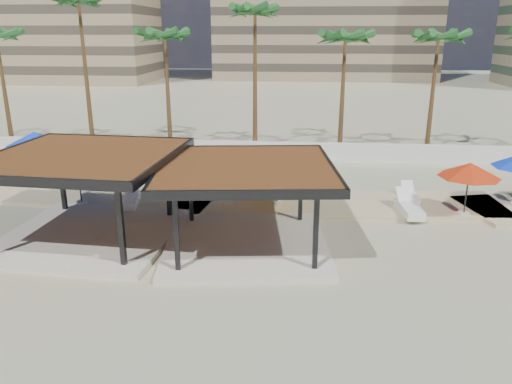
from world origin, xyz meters
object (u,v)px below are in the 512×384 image
at_px(lounger_b, 410,196).
at_px(pavilion_west, 86,188).
at_px(pavilion_central, 246,198).
at_px(lounger_c, 409,208).
at_px(umbrella_a, 35,139).
at_px(umbrella_c, 470,170).
at_px(lounger_a, 131,200).

bearing_deg(lounger_b, pavilion_west, 110.90).
relative_size(pavilion_central, lounger_c, 2.98).
height_order(pavilion_west, umbrella_a, pavilion_west).
bearing_deg(umbrella_c, lounger_a, 179.82).
bearing_deg(lounger_a, lounger_b, -91.96).
relative_size(lounger_b, lounger_c, 0.77).
distance_m(lounger_a, lounger_c, 13.10).
bearing_deg(umbrella_c, lounger_c, 178.71).
bearing_deg(umbrella_c, umbrella_a, 172.03).
height_order(pavilion_central, lounger_c, pavilion_central).
height_order(pavilion_central, pavilion_west, pavilion_west).
distance_m(pavilion_west, lounger_a, 4.09).
xyz_separation_m(umbrella_a, lounger_a, (6.04, -2.97, -2.26)).
distance_m(umbrella_c, lounger_c, 3.07).
relative_size(pavilion_central, umbrella_a, 2.04).
xyz_separation_m(pavilion_central, umbrella_a, (-12.06, 6.93, 0.64)).
bearing_deg(umbrella_c, lounger_b, 134.54).
distance_m(pavilion_west, lounger_c, 14.16).
relative_size(pavilion_west, lounger_a, 3.41).
xyz_separation_m(lounger_b, lounger_c, (-0.43, -1.98, 0.05)).
relative_size(umbrella_a, lounger_a, 1.62).
relative_size(pavilion_central, lounger_b, 3.85).
bearing_deg(pavilion_west, lounger_c, 19.12).
xyz_separation_m(lounger_a, lounger_c, (13.10, 0.01, 0.02)).
bearing_deg(umbrella_a, lounger_c, -8.81).
bearing_deg(pavilion_central, lounger_b, 31.93).
height_order(pavilion_central, lounger_a, pavilion_central).
bearing_deg(lounger_a, pavilion_west, 162.53).
bearing_deg(lounger_b, lounger_c, 166.66).
height_order(umbrella_c, lounger_b, umbrella_c).
bearing_deg(umbrella_a, lounger_a, -26.20).
relative_size(pavilion_west, umbrella_c, 2.37).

